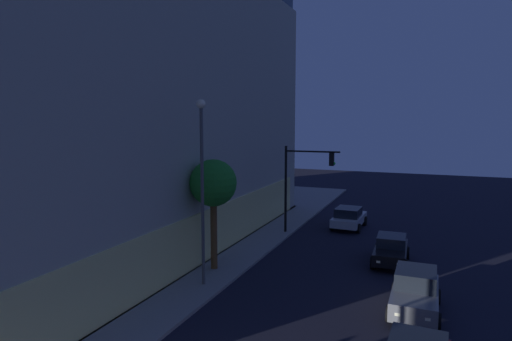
{
  "coord_description": "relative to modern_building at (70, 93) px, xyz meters",
  "views": [
    {
      "loc": [
        -9.92,
        -3.92,
        8.16
      ],
      "look_at": [
        7.6,
        3.23,
        5.95
      ],
      "focal_mm": 30.41,
      "sensor_mm": 36.0,
      "label": 1
    }
  ],
  "objects": [
    {
      "name": "car_black",
      "position": [
        2.85,
        -20.53,
        -9.11
      ],
      "size": [
        4.11,
        2.06,
        1.57
      ],
      "color": "black",
      "rests_on": "ground"
    },
    {
      "name": "car_silver",
      "position": [
        10.12,
        -16.84,
        -9.09
      ],
      "size": [
        4.22,
        2.29,
        1.61
      ],
      "color": "#B7BABF",
      "rests_on": "ground"
    },
    {
      "name": "street_lamp_sidewalk",
      "position": [
        -4.29,
        -12.34,
        -4.22
      ],
      "size": [
        0.44,
        0.44,
        8.97
      ],
      "color": "#4E4E4E",
      "rests_on": "sidewalk_corner"
    },
    {
      "name": "car_grey",
      "position": [
        -3.31,
        -22.05,
        -9.03
      ],
      "size": [
        4.21,
        2.09,
        1.78
      ],
      "color": "slate",
      "rests_on": "ground"
    },
    {
      "name": "modern_building",
      "position": [
        0.0,
        0.0,
        0.0
      ],
      "size": [
        32.46,
        21.87,
        19.98
      ],
      "color": "#4C4C51",
      "rests_on": "ground"
    },
    {
      "name": "traffic_light_far_corner",
      "position": [
        6.87,
        -14.08,
        -5.63
      ],
      "size": [
        0.44,
        3.89,
        6.19
      ],
      "color": "black",
      "rests_on": "sidewalk_corner"
    },
    {
      "name": "sidewalk_tree",
      "position": [
        -2.06,
        -11.76,
        -5.16
      ],
      "size": [
        2.52,
        2.52,
        5.95
      ],
      "color": "brown",
      "rests_on": "sidewalk_corner"
    }
  ]
}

